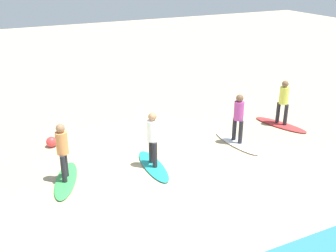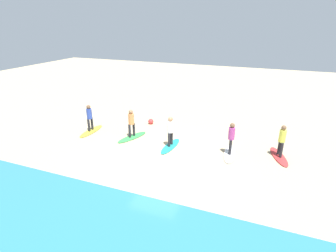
{
  "view_description": "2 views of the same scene",
  "coord_description": "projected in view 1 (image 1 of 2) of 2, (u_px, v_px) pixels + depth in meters",
  "views": [
    {
      "loc": [
        4.17,
        8.27,
        5.77
      ],
      "look_at": [
        -0.75,
        -1.89,
        1.06
      ],
      "focal_mm": 43.38,
      "sensor_mm": 36.0,
      "label": 1
    },
    {
      "loc": [
        -4.65,
        10.62,
        6.43
      ],
      "look_at": [
        0.25,
        -1.99,
        1.0
      ],
      "focal_mm": 28.17,
      "sensor_mm": 36.0,
      "label": 2
    }
  ],
  "objects": [
    {
      "name": "surfer_teal",
      "position": [
        153.0,
        135.0,
        11.65
      ],
      "size": [
        0.32,
        0.46,
        1.64
      ],
      "color": "#232328",
      "rests_on": "surfboard_teal"
    },
    {
      "name": "surfer_red",
      "position": [
        283.0,
        99.0,
        14.6
      ],
      "size": [
        0.32,
        0.44,
        1.64
      ],
      "color": "#232328",
      "rests_on": "surfboard_red"
    },
    {
      "name": "surfer_green",
      "position": [
        62.0,
        148.0,
        10.89
      ],
      "size": [
        0.32,
        0.44,
        1.64
      ],
      "color": "#232328",
      "rests_on": "surfboard_green"
    },
    {
      "name": "surfboard_red",
      "position": [
        281.0,
        125.0,
        14.99
      ],
      "size": [
        1.19,
        2.17,
        0.09
      ],
      "primitive_type": "ellipsoid",
      "rotation": [
        0.0,
        0.0,
        1.89
      ],
      "color": "red",
      "rests_on": "ground"
    },
    {
      "name": "surfboard_green",
      "position": [
        66.0,
        180.0,
        11.27
      ],
      "size": [
        1.26,
        2.16,
        0.09
      ],
      "primitive_type": "ellipsoid",
      "rotation": [
        0.0,
        0.0,
        1.21
      ],
      "color": "green",
      "rests_on": "ground"
    },
    {
      "name": "surfboard_teal",
      "position": [
        153.0,
        166.0,
        12.03
      ],
      "size": [
        0.7,
        2.13,
        0.09
      ],
      "primitive_type": "ellipsoid",
      "rotation": [
        0.0,
        0.0,
        1.5
      ],
      "color": "teal",
      "rests_on": "ground"
    },
    {
      "name": "surfboard_white",
      "position": [
        237.0,
        143.0,
        13.54
      ],
      "size": [
        0.74,
        2.14,
        0.09
      ],
      "primitive_type": "ellipsoid",
      "rotation": [
        0.0,
        0.0,
        1.66
      ],
      "color": "white",
      "rests_on": "ground"
    },
    {
      "name": "beach_ball",
      "position": [
        51.0,
        142.0,
        13.28
      ],
      "size": [
        0.35,
        0.35,
        0.35
      ],
      "primitive_type": "sphere",
      "color": "#E53838",
      "rests_on": "ground"
    },
    {
      "name": "ground_plane",
      "position": [
        174.0,
        192.0,
        10.77
      ],
      "size": [
        60.0,
        60.0,
        0.0
      ],
      "primitive_type": "plane",
      "color": "tan"
    },
    {
      "name": "surfer_white",
      "position": [
        239.0,
        115.0,
        13.16
      ],
      "size": [
        0.32,
        0.46,
        1.64
      ],
      "color": "#232328",
      "rests_on": "surfboard_white"
    }
  ]
}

